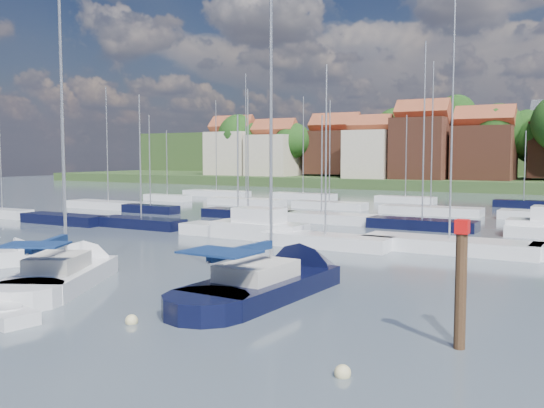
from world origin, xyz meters
The scene contains 11 objects.
ground centered at (0.00, 40.00, 0.00)m, with size 260.00×260.00×0.00m, color #404C57.
sailboat_centre centered at (-5.57, 2.88, 0.35)m, with size 7.72×11.45×15.37m.
sailboat_navy centered at (4.26, 6.30, 0.35)m, with size 3.89×12.83×17.54m.
tender centered at (-2.06, -3.59, 0.25)m, with size 3.16×1.88×0.64m.
timber_piling centered at (13.16, 1.53, 1.06)m, with size 0.40×0.40×6.34m.
buoy_c centered at (-4.35, -0.97, 0.00)m, with size 0.52×0.52×0.52m, color #D85914.
buoy_d centered at (2.20, -1.45, 0.00)m, with size 0.46×0.46×0.46m, color beige.
buoy_e centered at (1.49, 6.18, 0.00)m, with size 0.48×0.48×0.48m, color #D85914.
buoy_f centered at (10.92, -2.52, 0.00)m, with size 0.47×0.47×0.47m, color beige.
marina_field centered at (1.91, 35.15, 0.43)m, with size 79.62×41.41×15.93m.
far_shore_town centered at (2.23, 132.67, 4.61)m, with size 212.46×90.00×22.27m.
Camera 1 is at (17.30, -17.56, 6.09)m, focal length 40.00 mm.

